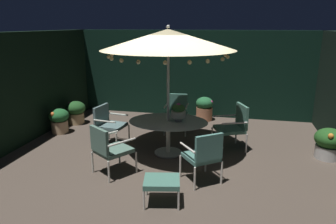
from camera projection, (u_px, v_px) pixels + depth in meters
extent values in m
cube|color=#4C4037|center=(168.00, 160.00, 6.52)|extent=(7.46, 7.31, 0.02)
cube|color=black|center=(193.00, 74.00, 9.48)|extent=(7.46, 0.30, 2.54)
cube|color=black|center=(9.00, 92.00, 6.93)|extent=(0.30, 7.31, 2.54)
cylinder|color=beige|center=(168.00, 152.00, 6.84)|extent=(0.59, 0.59, 0.03)
cylinder|color=beige|center=(168.00, 138.00, 6.75)|extent=(0.09, 0.09, 0.70)
ellipsoid|color=#A2ABAA|center=(168.00, 121.00, 6.65)|extent=(1.68, 1.32, 0.03)
cylinder|color=silver|center=(168.00, 100.00, 6.53)|extent=(0.06, 0.06, 2.35)
cone|color=beige|center=(168.00, 39.00, 6.20)|extent=(2.70, 2.70, 0.41)
sphere|color=silver|center=(168.00, 27.00, 6.14)|extent=(0.07, 0.07, 0.07)
sphere|color=#F9DB8C|center=(228.00, 57.00, 6.09)|extent=(0.07, 0.07, 0.07)
sphere|color=#F9DB8C|center=(225.00, 55.00, 6.40)|extent=(0.07, 0.07, 0.07)
sphere|color=#F9DB8C|center=(218.00, 54.00, 6.76)|extent=(0.07, 0.07, 0.07)
sphere|color=#F9DB8C|center=(202.00, 52.00, 7.14)|extent=(0.07, 0.07, 0.07)
sphere|color=#F9DB8C|center=(186.00, 51.00, 7.34)|extent=(0.07, 0.07, 0.07)
sphere|color=#F9DB8C|center=(169.00, 51.00, 7.41)|extent=(0.07, 0.07, 0.07)
sphere|color=#F9DB8C|center=(153.00, 51.00, 7.36)|extent=(0.07, 0.07, 0.07)
sphere|color=#F9DB8C|center=(136.00, 52.00, 7.17)|extent=(0.07, 0.07, 0.07)
sphere|color=#F9DB8C|center=(124.00, 53.00, 6.91)|extent=(0.07, 0.07, 0.07)
sphere|color=#F9DB8C|center=(112.00, 55.00, 6.48)|extent=(0.07, 0.07, 0.07)
sphere|color=#F9DB8C|center=(109.00, 57.00, 6.10)|extent=(0.07, 0.07, 0.07)
sphere|color=#F9DB8C|center=(111.00, 59.00, 5.76)|extent=(0.07, 0.07, 0.07)
sphere|color=#F9DB8C|center=(121.00, 60.00, 5.48)|extent=(0.07, 0.07, 0.07)
sphere|color=#F9DB8C|center=(138.00, 62.00, 5.27)|extent=(0.07, 0.07, 0.07)
sphere|color=#F9DB8C|center=(165.00, 63.00, 5.16)|extent=(0.07, 0.07, 0.07)
sphere|color=#F9DB8C|center=(190.00, 62.00, 5.21)|extent=(0.07, 0.07, 0.07)
sphere|color=#F9DB8C|center=(208.00, 61.00, 5.37)|extent=(0.07, 0.07, 0.07)
sphere|color=#F9DB8C|center=(223.00, 59.00, 5.67)|extent=(0.07, 0.07, 0.07)
cylinder|color=beige|center=(178.00, 119.00, 6.61)|extent=(0.14, 0.14, 0.09)
cylinder|color=beige|center=(178.00, 114.00, 6.58)|extent=(0.31, 0.31, 0.13)
ellipsoid|color=#366A31|center=(178.00, 108.00, 6.55)|extent=(0.27, 0.27, 0.16)
sphere|color=#A73388|center=(178.00, 105.00, 6.53)|extent=(0.10, 0.10, 0.10)
cylinder|color=beige|center=(119.00, 154.00, 6.29)|extent=(0.04, 0.04, 0.41)
cylinder|color=beige|center=(136.00, 162.00, 5.89)|extent=(0.04, 0.04, 0.41)
cylinder|color=beige|center=(93.00, 162.00, 5.89)|extent=(0.04, 0.04, 0.41)
cylinder|color=beige|center=(109.00, 172.00, 5.50)|extent=(0.04, 0.04, 0.41)
cube|color=#4F6F61|center=(114.00, 150.00, 5.83)|extent=(0.78, 0.79, 0.07)
cube|color=#4F6F61|center=(99.00, 141.00, 5.57)|extent=(0.47, 0.35, 0.46)
cylinder|color=beige|center=(105.00, 134.00, 5.96)|extent=(0.36, 0.49, 0.04)
cylinder|color=beige|center=(122.00, 142.00, 5.57)|extent=(0.36, 0.49, 0.04)
cylinder|color=beige|center=(180.00, 166.00, 5.72)|extent=(0.04, 0.04, 0.42)
cylinder|color=beige|center=(206.00, 161.00, 5.93)|extent=(0.04, 0.04, 0.42)
cylinder|color=beige|center=(195.00, 179.00, 5.25)|extent=(0.04, 0.04, 0.42)
cylinder|color=beige|center=(222.00, 173.00, 5.47)|extent=(0.04, 0.04, 0.42)
cube|color=#47786E|center=(201.00, 157.00, 5.52)|extent=(0.73, 0.73, 0.07)
cube|color=#47786E|center=(209.00, 148.00, 5.23)|extent=(0.44, 0.36, 0.45)
cylinder|color=beige|center=(188.00, 148.00, 5.36)|extent=(0.34, 0.43, 0.04)
cylinder|color=beige|center=(214.00, 143.00, 5.57)|extent=(0.34, 0.43, 0.04)
cylinder|color=silver|center=(220.00, 145.00, 6.70)|extent=(0.04, 0.04, 0.43)
cylinder|color=silver|center=(212.00, 136.00, 7.25)|extent=(0.04, 0.04, 0.43)
cylinder|color=silver|center=(246.00, 144.00, 6.80)|extent=(0.04, 0.04, 0.43)
cylinder|color=silver|center=(236.00, 135.00, 7.35)|extent=(0.04, 0.04, 0.43)
cube|color=#437361|center=(229.00, 129.00, 6.96)|extent=(0.75, 0.75, 0.07)
cube|color=#437361|center=(242.00, 116.00, 6.93)|extent=(0.27, 0.54, 0.51)
cylinder|color=silver|center=(235.00, 123.00, 6.62)|extent=(0.53, 0.25, 0.04)
cylinder|color=silver|center=(225.00, 116.00, 7.17)|extent=(0.53, 0.25, 0.04)
cylinder|color=beige|center=(185.00, 128.00, 7.79)|extent=(0.04, 0.04, 0.45)
cylinder|color=beige|center=(164.00, 127.00, 7.87)|extent=(0.04, 0.04, 0.45)
cylinder|color=beige|center=(187.00, 122.00, 8.31)|extent=(0.04, 0.04, 0.45)
cylinder|color=beige|center=(167.00, 121.00, 8.38)|extent=(0.04, 0.04, 0.45)
cube|color=#447A6A|center=(176.00, 115.00, 8.02)|extent=(0.56, 0.56, 0.07)
cube|color=#447A6A|center=(178.00, 102.00, 8.20)|extent=(0.51, 0.09, 0.45)
cylinder|color=beige|center=(187.00, 106.00, 7.92)|extent=(0.07, 0.52, 0.04)
cylinder|color=beige|center=(166.00, 105.00, 8.00)|extent=(0.07, 0.52, 0.04)
cylinder|color=beige|center=(129.00, 134.00, 7.43)|extent=(0.04, 0.04, 0.42)
cylinder|color=beige|center=(116.00, 142.00, 6.89)|extent=(0.04, 0.04, 0.42)
cylinder|color=beige|center=(109.00, 131.00, 7.61)|extent=(0.04, 0.04, 0.42)
cylinder|color=beige|center=(95.00, 139.00, 7.07)|extent=(0.04, 0.04, 0.42)
cube|color=slate|center=(112.00, 126.00, 7.18)|extent=(0.61, 0.65, 0.07)
cube|color=slate|center=(101.00, 115.00, 7.21)|extent=(0.14, 0.57, 0.42)
cylinder|color=beige|center=(118.00, 114.00, 7.40)|extent=(0.53, 0.11, 0.04)
cylinder|color=beige|center=(104.00, 121.00, 6.86)|extent=(0.53, 0.11, 0.04)
cylinder|color=beige|center=(146.00, 186.00, 5.11)|extent=(0.03, 0.03, 0.32)
cylinder|color=beige|center=(178.00, 187.00, 5.10)|extent=(0.03, 0.03, 0.32)
cylinder|color=beige|center=(144.00, 200.00, 4.70)|extent=(0.03, 0.03, 0.32)
cylinder|color=beige|center=(179.00, 201.00, 4.69)|extent=(0.03, 0.03, 0.32)
cube|color=#447665|center=(162.00, 182.00, 4.85)|extent=(0.63, 0.56, 0.08)
cylinder|color=#AC6D4D|center=(204.00, 114.00, 9.18)|extent=(0.46, 0.46, 0.38)
ellipsoid|color=#236235|center=(205.00, 103.00, 9.09)|extent=(0.49, 0.49, 0.34)
sphere|color=#B73073|center=(211.00, 102.00, 9.00)|extent=(0.10, 0.10, 0.10)
sphere|color=#B73A82|center=(201.00, 101.00, 9.24)|extent=(0.09, 0.09, 0.09)
sphere|color=#B2437B|center=(201.00, 101.00, 8.99)|extent=(0.08, 0.08, 0.08)
cylinder|color=beige|center=(328.00, 152.00, 6.56)|extent=(0.51, 0.51, 0.27)
ellipsoid|color=#23531F|center=(330.00, 138.00, 6.48)|extent=(0.60, 0.60, 0.42)
sphere|color=#E17F44|center=(325.00, 131.00, 6.63)|extent=(0.07, 0.07, 0.07)
sphere|color=#DC7345|center=(321.00, 135.00, 6.52)|extent=(0.09, 0.09, 0.09)
sphere|color=orange|center=(331.00, 136.00, 6.23)|extent=(0.11, 0.11, 0.11)
cylinder|color=tan|center=(60.00, 127.00, 8.10)|extent=(0.42, 0.42, 0.32)
ellipsoid|color=#1E592A|center=(59.00, 116.00, 8.02)|extent=(0.50, 0.50, 0.35)
sphere|color=orange|center=(65.00, 115.00, 8.01)|extent=(0.10, 0.10, 0.10)
sphere|color=orange|center=(64.00, 111.00, 8.07)|extent=(0.09, 0.09, 0.09)
sphere|color=#E38842|center=(57.00, 110.00, 8.17)|extent=(0.08, 0.08, 0.08)
sphere|color=orange|center=(51.00, 114.00, 8.02)|extent=(0.07, 0.07, 0.07)
sphere|color=orange|center=(52.00, 114.00, 7.82)|extent=(0.11, 0.11, 0.11)
sphere|color=orange|center=(57.00, 117.00, 7.84)|extent=(0.10, 0.10, 0.10)
cylinder|color=tan|center=(76.00, 118.00, 8.86)|extent=(0.43, 0.43, 0.30)
ellipsoid|color=#1F4A20|center=(76.00, 108.00, 8.78)|extent=(0.54, 0.54, 0.38)
sphere|color=#D34D76|center=(82.00, 106.00, 8.77)|extent=(0.11, 0.11, 0.11)
sphere|color=#EF5A67|center=(77.00, 103.00, 8.88)|extent=(0.10, 0.10, 0.10)
sphere|color=#D95D6A|center=(70.00, 104.00, 8.74)|extent=(0.09, 0.09, 0.09)
sphere|color=#D45967|center=(74.00, 108.00, 8.63)|extent=(0.10, 0.10, 0.10)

